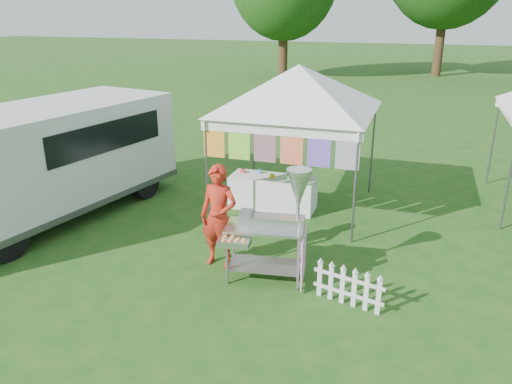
% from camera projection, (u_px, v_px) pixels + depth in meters
% --- Properties ---
extents(ground, '(120.00, 120.00, 0.00)m').
position_uv_depth(ground, '(239.00, 285.00, 7.71)').
color(ground, '#1B4F16').
rests_on(ground, ground).
extents(canopy_main, '(4.24, 4.24, 3.45)m').
position_uv_depth(canopy_main, '(299.00, 65.00, 9.79)').
color(canopy_main, '#59595E').
rests_on(canopy_main, ground).
extents(donut_cart, '(1.33, 1.07, 1.83)m').
position_uv_depth(donut_cart, '(277.00, 217.00, 7.49)').
color(donut_cart, gray).
rests_on(donut_cart, ground).
extents(vendor, '(0.64, 0.44, 1.73)m').
position_uv_depth(vendor, '(219.00, 216.00, 8.07)').
color(vendor, '#B12415').
rests_on(vendor, ground).
extents(cargo_van, '(3.19, 5.72, 2.24)m').
position_uv_depth(cargo_van, '(53.00, 157.00, 10.06)').
color(cargo_van, silver).
rests_on(cargo_van, ground).
extents(picket_fence, '(1.05, 0.30, 0.56)m').
position_uv_depth(picket_fence, '(348.00, 287.00, 7.11)').
color(picket_fence, silver).
rests_on(picket_fence, ground).
extents(display_table, '(1.80, 0.70, 0.69)m').
position_uv_depth(display_table, '(273.00, 192.00, 10.61)').
color(display_table, white).
rests_on(display_table, ground).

